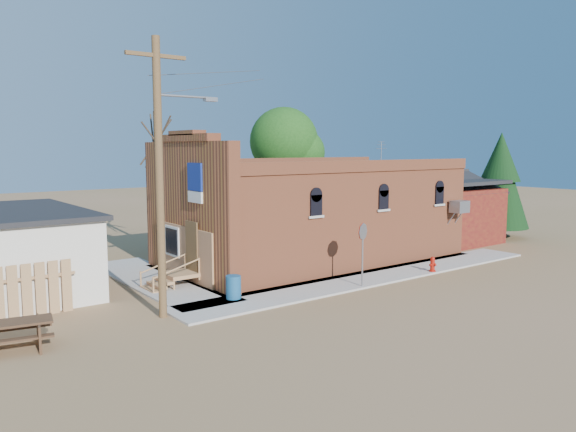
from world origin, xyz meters
TOP-DOWN VIEW (x-y plane):
  - ground at (0.00, 0.00)m, footprint 120.00×120.00m
  - sidewalk_south at (1.50, 0.90)m, footprint 19.00×2.20m
  - sidewalk_west at (-6.30, 6.00)m, footprint 2.60×10.00m
  - brick_bar at (1.64, 5.49)m, footprint 16.40×7.97m
  - red_shed at (11.50, 5.50)m, footprint 5.40×6.40m
  - utility_pole at (-8.14, 1.20)m, footprint 3.12×0.26m
  - tree_bare_near at (-3.00, 13.00)m, footprint 2.80×2.80m
  - tree_leafy at (6.00, 13.50)m, footprint 4.40×4.40m
  - evergreen_tree at (15.50, 4.00)m, footprint 3.60×3.60m
  - fire_hydrant at (4.13, -0.00)m, footprint 0.37×0.34m
  - stop_sign at (-0.24, 0.00)m, footprint 0.65×0.32m
  - trash_barrel at (-5.30, 1.50)m, footprint 0.73×0.73m
  - picnic_table at (-12.74, 0.86)m, footprint 2.18×1.80m

SIDE VIEW (x-z plane):
  - ground at x=0.00m, z-range 0.00..0.00m
  - sidewalk_south at x=1.50m, z-range 0.00..0.08m
  - sidewalk_west at x=-6.30m, z-range 0.00..0.08m
  - fire_hydrant at x=4.13m, z-range 0.08..0.74m
  - trash_barrel at x=-5.30m, z-range 0.08..0.93m
  - picnic_table at x=-12.74m, z-range 0.12..0.93m
  - stop_sign at x=-0.24m, z-range 0.76..3.29m
  - red_shed at x=11.50m, z-range 0.12..4.42m
  - brick_bar at x=1.64m, z-range -0.81..5.49m
  - evergreen_tree at x=15.50m, z-range 0.46..6.96m
  - utility_pole at x=-8.14m, z-range 0.27..9.27m
  - tree_leafy at x=6.00m, z-range 1.86..10.01m
  - tree_bare_near at x=-3.00m, z-range 2.14..9.79m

